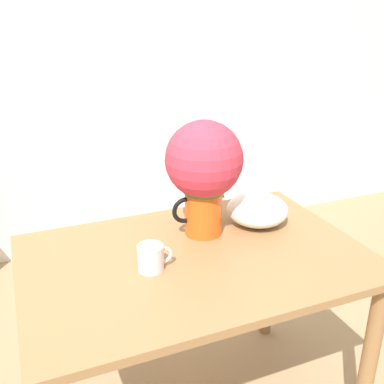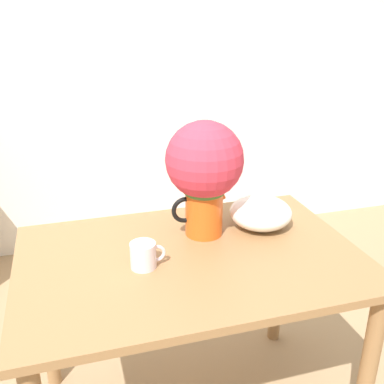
# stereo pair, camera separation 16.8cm
# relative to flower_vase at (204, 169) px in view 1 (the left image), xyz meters

# --- Properties ---
(wall_back) EXTENTS (8.00, 0.05, 2.60)m
(wall_back) POSITION_rel_flower_vase_xyz_m (-0.28, 1.51, 0.26)
(wall_back) COLOR silver
(wall_back) RESTS_ON ground_plane
(table) EXTENTS (1.22, 0.81, 0.77)m
(table) POSITION_rel_flower_vase_xyz_m (-0.10, -0.15, -0.38)
(table) COLOR olive
(table) RESTS_ON ground_plane
(flower_vase) EXTENTS (0.29, 0.29, 0.45)m
(flower_vase) POSITION_rel_flower_vase_xyz_m (0.00, 0.00, 0.00)
(flower_vase) COLOR #E05619
(flower_vase) RESTS_ON table
(coffee_mug) EXTENTS (0.12, 0.09, 0.09)m
(coffee_mug) POSITION_rel_flower_vase_xyz_m (-0.27, -0.18, -0.22)
(coffee_mug) COLOR silver
(coffee_mug) RESTS_ON table
(white_bowl) EXTENTS (0.25, 0.25, 0.12)m
(white_bowl) POSITION_rel_flower_vase_xyz_m (0.24, -0.01, -0.21)
(white_bowl) COLOR white
(white_bowl) RESTS_ON table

